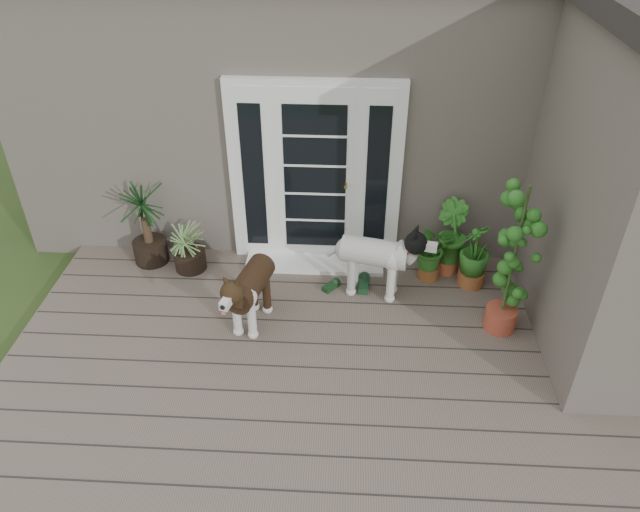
{
  "coord_description": "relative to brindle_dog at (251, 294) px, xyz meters",
  "views": [
    {
      "loc": [
        0.18,
        -3.29,
        4.21
      ],
      "look_at": [
        -0.1,
        1.75,
        0.7
      ],
      "focal_mm": 33.45,
      "sensor_mm": 36.0,
      "label": 1
    }
  ],
  "objects": [
    {
      "name": "brindle_dog",
      "position": [
        0.0,
        0.0,
        0.0
      ],
      "size": [
        0.59,
        0.96,
        0.75
      ],
      "primitive_type": null,
      "rotation": [
        0.0,
        0.0,
        2.9
      ],
      "color": "#362213",
      "rests_on": "deck"
    },
    {
      "name": "sapling",
      "position": [
        2.52,
        0.07,
        0.47
      ],
      "size": [
        0.63,
        0.63,
        1.7
      ],
      "primitive_type": null,
      "rotation": [
        0.0,
        0.0,
        -0.32
      ],
      "color": "#2E641C",
      "rests_on": "deck"
    },
    {
      "name": "house_main",
      "position": [
        0.77,
        3.31,
        1.06
      ],
      "size": [
        7.4,
        4.0,
        3.1
      ],
      "primitive_type": "cube",
      "color": "#665E54",
      "rests_on": "ground"
    },
    {
      "name": "deck",
      "position": [
        0.77,
        -0.94,
        -0.43
      ],
      "size": [
        6.2,
        4.6,
        0.12
      ],
      "primitive_type": "cube",
      "color": "#6B5B4C",
      "rests_on": "ground"
    },
    {
      "name": "spider_plant",
      "position": [
        -0.87,
        0.92,
        -0.05
      ],
      "size": [
        0.76,
        0.76,
        0.64
      ],
      "primitive_type": null,
      "rotation": [
        0.0,
        0.0,
        0.32
      ],
      "color": "#80A062",
      "rests_on": "deck"
    },
    {
      "name": "white_dog",
      "position": [
        1.24,
        0.57,
        0.02
      ],
      "size": [
        1.01,
        0.6,
        0.79
      ],
      "primitive_type": null,
      "rotation": [
        0.0,
        0.0,
        -1.79
      ],
      "color": "white",
      "rests_on": "deck"
    },
    {
      "name": "herb_a",
      "position": [
        1.88,
        0.88,
        -0.07
      ],
      "size": [
        0.59,
        0.59,
        0.61
      ],
      "primitive_type": "imported",
      "rotation": [
        0.0,
        0.0,
        0.27
      ],
      "color": "#2B621C",
      "rests_on": "deck"
    },
    {
      "name": "clog_right",
      "position": [
        0.78,
        0.62,
        -0.34
      ],
      "size": [
        0.26,
        0.28,
        0.08
      ],
      "primitive_type": null,
      "rotation": [
        0.0,
        0.0,
        -0.69
      ],
      "color": "#153417",
      "rests_on": "deck"
    },
    {
      "name": "clog_left",
      "position": [
        1.14,
        0.66,
        -0.32
      ],
      "size": [
        0.18,
        0.35,
        0.1
      ],
      "primitive_type": null,
      "rotation": [
        0.0,
        0.0,
        -0.05
      ],
      "color": "#15361C",
      "rests_on": "deck"
    },
    {
      "name": "yucca",
      "position": [
        -1.36,
        1.04,
        0.17
      ],
      "size": [
        0.81,
        0.81,
        1.08
      ],
      "primitive_type": null,
      "rotation": [
        0.0,
        0.0,
        0.09
      ],
      "color": "black",
      "rests_on": "deck"
    },
    {
      "name": "door_step",
      "position": [
        0.57,
        1.06,
        -0.35
      ],
      "size": [
        1.6,
        0.4,
        0.05
      ],
      "primitive_type": "cube",
      "color": "white",
      "rests_on": "deck"
    },
    {
      "name": "herb_c",
      "position": [
        2.34,
        0.8,
        -0.06
      ],
      "size": [
        0.56,
        0.56,
        0.64
      ],
      "primitive_type": "imported",
      "rotation": [
        0.0,
        0.0,
        4.17
      ],
      "color": "#1D6524",
      "rests_on": "deck"
    },
    {
      "name": "door_unit",
      "position": [
        0.57,
        1.26,
        0.7
      ],
      "size": [
        1.9,
        0.14,
        2.15
      ],
      "primitive_type": "cube",
      "color": "white",
      "rests_on": "deck"
    },
    {
      "name": "herb_b",
      "position": [
        2.1,
        1.05,
        -0.04
      ],
      "size": [
        0.59,
        0.59,
        0.66
      ],
      "primitive_type": "imported",
      "rotation": [
        0.0,
        0.0,
        2.04
      ],
      "color": "#265819",
      "rests_on": "deck"
    }
  ]
}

